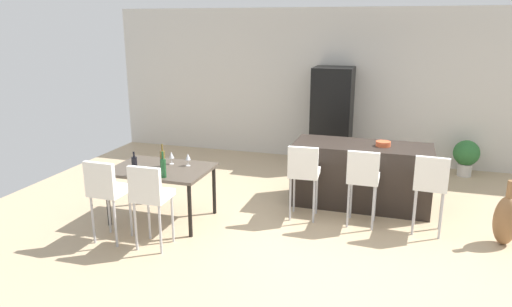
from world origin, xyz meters
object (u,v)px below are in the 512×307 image
(floor_vase, at_px, (506,220))
(wine_glass_far, at_px, (171,155))
(bar_chair_left, at_px, (304,170))
(bar_chair_right, at_px, (431,182))
(dining_table, at_px, (161,173))
(dining_chair_near, at_px, (106,188))
(refrigerator, at_px, (332,117))
(wine_bottle_right, at_px, (163,168))
(fruit_bowl, at_px, (383,144))
(potted_plant, at_px, (466,155))
(dining_chair_far, at_px, (150,193))
(wine_bottle_inner, at_px, (163,158))
(kitchen_island, at_px, (361,175))
(wine_bottle_left, at_px, (135,166))
(bar_chair_middle, at_px, (363,176))
(wine_glass_middle, at_px, (188,157))

(floor_vase, bearing_deg, wine_glass_far, -175.31)
(bar_chair_left, xyz_separation_m, floor_vase, (2.50, -0.04, -0.38))
(bar_chair_right, relative_size, wine_glass_far, 6.03)
(dining_table, xyz_separation_m, dining_chair_near, (-0.30, -0.82, 0.03))
(bar_chair_left, height_order, bar_chair_right, same)
(dining_table, bearing_deg, refrigerator, 61.80)
(wine_bottle_right, relative_size, fruit_bowl, 1.61)
(bar_chair_right, xyz_separation_m, floor_vase, (0.89, -0.04, -0.38))
(bar_chair_right, height_order, potted_plant, bar_chair_right)
(dining_chair_far, bearing_deg, wine_glass_far, 103.27)
(dining_table, distance_m, wine_bottle_inner, 0.19)
(bar_chair_left, distance_m, fruit_bowl, 1.28)
(wine_bottle_inner, xyz_separation_m, floor_vase, (4.33, 0.49, -0.53))
(kitchen_island, height_order, dining_chair_near, dining_chair_near)
(floor_vase, bearing_deg, bar_chair_right, 177.71)
(dining_chair_far, bearing_deg, refrigerator, 70.26)
(bar_chair_left, bearing_deg, wine_bottle_left, -153.54)
(wine_bottle_right, relative_size, wine_bottle_inner, 1.07)
(dining_chair_near, height_order, fruit_bowl, dining_chair_near)
(bar_chair_middle, relative_size, wine_bottle_right, 3.15)
(bar_chair_middle, height_order, floor_vase, bar_chair_middle)
(bar_chair_left, bearing_deg, floor_vase, -0.81)
(wine_glass_far, bearing_deg, kitchen_island, 25.37)
(bar_chair_middle, bearing_deg, floor_vase, -1.18)
(dining_chair_near, height_order, wine_glass_far, dining_chair_near)
(dining_chair_near, xyz_separation_m, potted_plant, (4.45, 4.13, -0.32))
(bar_chair_middle, relative_size, dining_chair_near, 1.00)
(bar_chair_right, bearing_deg, wine_bottle_left, -164.66)
(dining_chair_far, height_order, floor_vase, dining_chair_far)
(dining_chair_near, bearing_deg, wine_glass_middle, 59.29)
(bar_chair_right, bearing_deg, floor_vase, -2.29)
(bar_chair_left, distance_m, wine_bottle_right, 1.86)
(bar_chair_middle, distance_m, wine_bottle_right, 2.56)
(bar_chair_right, distance_m, wine_bottle_left, 3.72)
(dining_chair_far, distance_m, wine_glass_middle, 1.03)
(bar_chair_middle, relative_size, refrigerator, 0.57)
(dining_chair_near, bearing_deg, bar_chair_right, 20.67)
(refrigerator, height_order, fruit_bowl, refrigerator)
(kitchen_island, distance_m, bar_chair_left, 1.08)
(wine_glass_middle, xyz_separation_m, refrigerator, (1.47, 3.13, 0.06))
(wine_bottle_right, bearing_deg, floor_vase, 12.41)
(wine_glass_middle, bearing_deg, bar_chair_left, 14.54)
(bar_chair_left, height_order, refrigerator, refrigerator)
(kitchen_island, xyz_separation_m, wine_bottle_right, (-2.29, -1.72, 0.41))
(bar_chair_right, height_order, fruit_bowl, bar_chair_right)
(dining_table, bearing_deg, fruit_bowl, 25.90)
(kitchen_island, xyz_separation_m, floor_vase, (1.80, -0.82, -0.14))
(bar_chair_middle, xyz_separation_m, wine_bottle_right, (-2.38, -0.94, 0.17))
(bar_chair_right, distance_m, potted_plant, 2.83)
(dining_chair_near, relative_size, wine_bottle_inner, 3.36)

